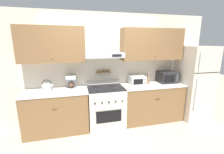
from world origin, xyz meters
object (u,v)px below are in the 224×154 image
Objects in this scene: microwave at (167,77)px; toaster_oven at (137,80)px; stove_range at (106,107)px; tea_kettle at (47,86)px; utensil_crock at (147,81)px; coffee_maker at (71,82)px; refrigerator at (194,83)px.

toaster_oven is (-0.82, -0.02, -0.03)m from microwave.
tea_kettle is (-1.23, 0.12, 0.53)m from stove_range.
tea_kettle is 0.87× the size of utensil_crock.
tea_kettle is 0.57× the size of microwave.
utensil_crock is at bearing 0.00° from tea_kettle.
microwave is at bearing 5.07° from stove_range.
coffee_maker is (-0.74, 0.15, 0.59)m from stove_range.
microwave is at bearing 0.36° from tea_kettle.
refrigerator reaches higher than toaster_oven.
coffee_maker is (-2.98, 0.20, 0.15)m from refrigerator.
stove_range is 2.29m from refrigerator.
tea_kettle is at bearing 174.20° from stove_range.
refrigerator reaches higher than coffee_maker.
tea_kettle reaches higher than toaster_oven.
microwave reaches higher than stove_range.
refrigerator is 5.00× the size of toaster_oven.
stove_range is at bearing -174.93° from microwave.
refrigerator is 0.68m from microwave.
tea_kettle is 2.29m from utensil_crock.
stove_range is 4.01× the size of tea_kettle.
toaster_oven is (0.79, 0.12, 0.55)m from stove_range.
coffee_maker reaches higher than tea_kettle.
coffee_maker is at bearing 2.69° from tea_kettle.
coffee_maker is at bearing 168.68° from stove_range.
toaster_oven is at bearing -0.93° from coffee_maker.
refrigerator reaches higher than utensil_crock.
tea_kettle is at bearing 177.15° from refrigerator.
toaster_oven is at bearing 8.85° from stove_range.
utensil_crock is at bearing -178.12° from microwave.
coffee_maker is 0.80× the size of toaster_oven.
refrigerator is 3.48m from tea_kettle.
microwave is 1.22× the size of toaster_oven.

